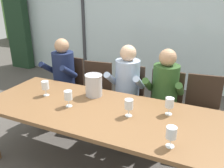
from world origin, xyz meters
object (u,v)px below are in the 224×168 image
(wine_glass_spare_empty, at_px, (129,105))
(dining_table, at_px, (98,114))
(person_navy_polo, at_px, (61,74))
(wine_glass_by_right_taster, at_px, (170,103))
(person_olive_shirt, at_px, (164,92))
(chair_center, at_px, (127,93))
(wine_glass_near_bucket, at_px, (68,96))
(wine_glass_by_left_taster, at_px, (45,86))
(chair_right_of_center, at_px, (165,101))
(person_pale_blue_shirt, at_px, (126,85))
(ice_bucket_primary, at_px, (94,85))
(chair_left_of_center, at_px, (96,88))
(wine_glass_center_pour, at_px, (171,133))
(chair_near_window_right, at_px, (202,106))
(chair_near_curtain, at_px, (69,82))

(wine_glass_spare_empty, bearing_deg, dining_table, -179.67)
(person_navy_polo, xyz_separation_m, wine_glass_by_right_taster, (1.71, -0.57, 0.14))
(person_olive_shirt, bearing_deg, person_navy_polo, 178.41)
(chair_center, xyz_separation_m, person_olive_shirt, (0.53, -0.15, 0.17))
(chair_center, relative_size, wine_glass_near_bucket, 5.17)
(wine_glass_by_right_taster, bearing_deg, wine_glass_by_left_taster, -174.13)
(chair_right_of_center, relative_size, person_pale_blue_shirt, 0.74)
(ice_bucket_primary, relative_size, wine_glass_by_right_taster, 1.46)
(chair_left_of_center, distance_m, chair_right_of_center, 1.00)
(person_navy_polo, relative_size, wine_glass_near_bucket, 7.01)
(person_pale_blue_shirt, relative_size, wine_glass_spare_empty, 7.01)
(wine_glass_by_left_taster, height_order, wine_glass_center_pour, same)
(chair_center, relative_size, ice_bucket_primary, 3.55)
(ice_bucket_primary, distance_m, wine_glass_center_pour, 1.17)
(chair_near_window_right, relative_size, wine_glass_by_left_taster, 5.17)
(chair_right_of_center, distance_m, ice_bucket_primary, 0.98)
(chair_right_of_center, bearing_deg, chair_left_of_center, -179.08)
(chair_left_of_center, height_order, wine_glass_by_left_taster, chair_left_of_center)
(chair_near_curtain, xyz_separation_m, ice_bucket_primary, (0.81, -0.65, 0.32))
(chair_near_curtain, xyz_separation_m, wine_glass_by_left_taster, (0.30, -0.88, 0.31))
(wine_glass_center_pour, bearing_deg, person_pale_blue_shirt, 126.55)
(person_navy_polo, bearing_deg, wine_glass_by_left_taster, -62.92)
(wine_glass_near_bucket, bearing_deg, chair_left_of_center, 101.60)
(ice_bucket_primary, bearing_deg, wine_glass_spare_empty, -27.65)
(chair_right_of_center, relative_size, person_olive_shirt, 0.74)
(dining_table, relative_size, wine_glass_center_pour, 14.35)
(chair_right_of_center, bearing_deg, wine_glass_by_left_taster, -145.14)
(chair_right_of_center, bearing_deg, wine_glass_center_pour, -75.50)
(chair_near_curtain, distance_m, ice_bucket_primary, 1.09)
(chair_left_of_center, relative_size, person_olive_shirt, 0.74)
(chair_left_of_center, bearing_deg, chair_near_window_right, -4.98)
(person_navy_polo, bearing_deg, wine_glass_by_right_taster, -15.33)
(person_pale_blue_shirt, bearing_deg, chair_near_window_right, 7.42)
(person_navy_polo, bearing_deg, person_pale_blue_shirt, 3.01)
(dining_table, height_order, wine_glass_center_pour, wine_glass_center_pour)
(chair_center, xyz_separation_m, wine_glass_spare_empty, (0.36, -0.90, 0.31))
(person_olive_shirt, xyz_separation_m, ice_bucket_primary, (-0.70, -0.48, 0.15))
(ice_bucket_primary, xyz_separation_m, wine_glass_by_left_taster, (-0.51, -0.23, -0.01))
(wine_glass_spare_empty, bearing_deg, person_pale_blue_shirt, 113.60)
(chair_center, relative_size, wine_glass_by_left_taster, 5.17)
(person_navy_polo, relative_size, person_olive_shirt, 1.00)
(chair_left_of_center, xyz_separation_m, chair_near_window_right, (1.46, 0.05, 0.00))
(chair_near_window_right, xyz_separation_m, person_navy_polo, (-1.98, -0.16, 0.17))
(chair_left_of_center, bearing_deg, dining_table, -67.03)
(chair_left_of_center, relative_size, wine_glass_by_right_taster, 5.17)
(wine_glass_near_bucket, xyz_separation_m, wine_glass_by_right_taster, (0.99, 0.27, 0.00))
(chair_near_window_right, relative_size, wine_glass_by_right_taster, 5.17)
(chair_left_of_center, relative_size, ice_bucket_primary, 3.55)
(ice_bucket_primary, xyz_separation_m, wine_glass_near_bucket, (-0.11, -0.35, -0.01))
(chair_near_curtain, distance_m, chair_center, 0.98)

